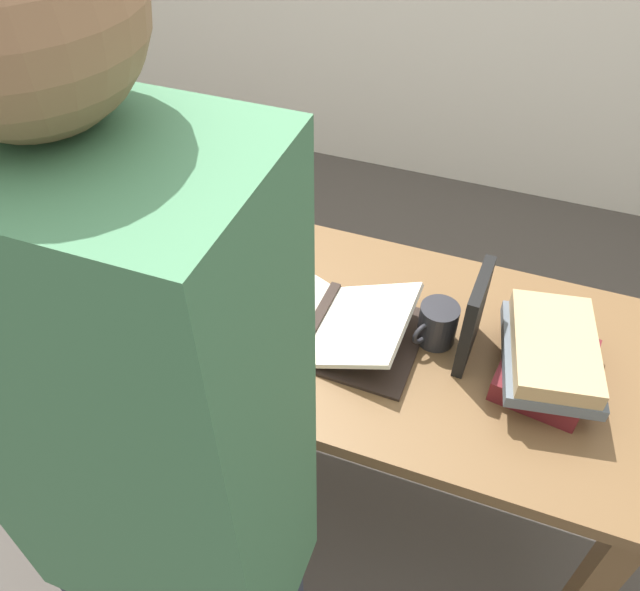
% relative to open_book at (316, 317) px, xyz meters
% --- Properties ---
extents(ground_plane, '(12.00, 12.00, 0.00)m').
position_rel_open_book_xyz_m(ground_plane, '(0.01, 0.03, -0.76)').
color(ground_plane, '#47423D').
extents(reading_desk, '(1.51, 0.65, 0.73)m').
position_rel_open_book_xyz_m(reading_desk, '(0.01, 0.03, -0.13)').
color(reading_desk, brown).
rests_on(reading_desk, ground_plane).
extents(open_book, '(0.49, 0.29, 0.10)m').
position_rel_open_book_xyz_m(open_book, '(0.00, 0.00, 0.00)').
color(open_book, black).
rests_on(open_book, reading_desk).
extents(book_stack_tall, '(0.23, 0.30, 0.12)m').
position_rel_open_book_xyz_m(book_stack_tall, '(0.51, 0.03, 0.03)').
color(book_stack_tall, maroon).
rests_on(book_stack_tall, reading_desk).
extents(book_standing_upright, '(0.03, 0.16, 0.22)m').
position_rel_open_book_xyz_m(book_standing_upright, '(0.34, 0.04, 0.08)').
color(book_standing_upright, black).
rests_on(book_standing_upright, reading_desk).
extents(reading_lamp, '(0.17, 0.17, 0.41)m').
position_rel_open_book_xyz_m(reading_lamp, '(-0.42, 0.15, 0.30)').
color(reading_lamp, '#2D2D33').
rests_on(reading_lamp, reading_desk).
extents(coffee_mug, '(0.09, 0.11, 0.10)m').
position_rel_open_book_xyz_m(coffee_mug, '(0.27, 0.05, 0.02)').
color(coffee_mug, '#28282D').
rests_on(coffee_mug, reading_desk).
extents(pencil, '(0.02, 0.15, 0.01)m').
position_rel_open_book_xyz_m(pencil, '(-0.05, -0.19, -0.03)').
color(pencil, gold).
rests_on(pencil, reading_desk).
extents(person_reader, '(0.36, 0.21, 1.74)m').
position_rel_open_book_xyz_m(person_reader, '(0.02, -0.62, 0.10)').
color(person_reader, '#2D3342').
rests_on(person_reader, ground_plane).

